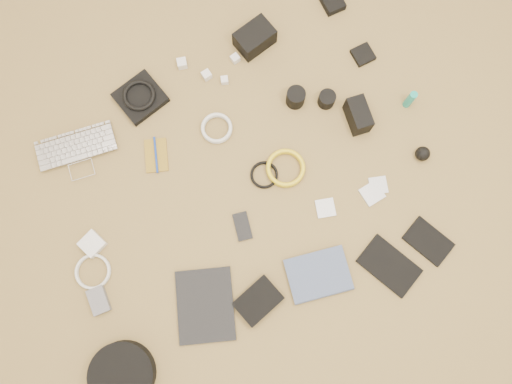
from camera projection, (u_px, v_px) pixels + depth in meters
name	position (u px, v px, depth m)	size (l,w,h in m)	color
laptop	(79.00, 157.00, 1.79)	(0.28, 0.20, 0.02)	#B8B7BC
headphone_pouch	(140.00, 98.00, 1.83)	(0.16, 0.15, 0.03)	black
headphones	(139.00, 95.00, 1.81)	(0.12, 0.12, 0.02)	black
charger_a	(182.00, 63.00, 1.85)	(0.03, 0.03, 0.03)	silver
charger_b	(207.00, 75.00, 1.85)	(0.03, 0.03, 0.03)	silver
charger_c	(235.00, 59.00, 1.86)	(0.03, 0.03, 0.03)	silver
charger_d	(225.00, 80.00, 1.84)	(0.03, 0.03, 0.02)	silver
dslr_camera	(255.00, 38.00, 1.85)	(0.14, 0.10, 0.08)	black
lens_pouch	(333.00, 2.00, 1.90)	(0.07, 0.08, 0.03)	black
notebook_olive	(156.00, 155.00, 1.80)	(0.08, 0.12, 0.01)	olive
pen_blue	(156.00, 155.00, 1.79)	(0.01, 0.01, 0.13)	#123196
cable_white_a	(217.00, 129.00, 1.81)	(0.11, 0.11, 0.01)	silver
lens_a	(296.00, 97.00, 1.80)	(0.07, 0.07, 0.07)	black
lens_b	(327.00, 99.00, 1.81)	(0.06, 0.06, 0.06)	black
card_reader	(363.00, 55.00, 1.87)	(0.07, 0.07, 0.02)	black
power_brick	(92.00, 244.00, 1.72)	(0.07, 0.07, 0.03)	silver
cable_white_b	(93.00, 272.00, 1.71)	(0.12, 0.12, 0.01)	silver
cable_black	(264.00, 175.00, 1.78)	(0.10, 0.10, 0.01)	black
cable_yellow	(285.00, 169.00, 1.78)	(0.14, 0.14, 0.02)	gold
flash	(358.00, 115.00, 1.78)	(0.06, 0.12, 0.09)	black
lens_cleaner	(410.00, 100.00, 1.79)	(0.03, 0.03, 0.10)	teal
battery_charger	(99.00, 300.00, 1.69)	(0.06, 0.09, 0.03)	slate
tablet	(205.00, 305.00, 1.69)	(0.19, 0.25, 0.01)	black
phone	(242.00, 226.00, 1.75)	(0.05, 0.10, 0.01)	black
filter_case_left	(325.00, 208.00, 1.76)	(0.07, 0.07, 0.01)	silver
filter_case_mid	(372.00, 193.00, 1.77)	(0.07, 0.07, 0.01)	silver
filter_case_right	(378.00, 185.00, 1.77)	(0.06, 0.06, 0.01)	silver
air_blower	(423.00, 154.00, 1.77)	(0.05, 0.05, 0.05)	black
headphone_case	(122.00, 375.00, 1.63)	(0.21, 0.21, 0.06)	black
drive_case	(258.00, 301.00, 1.68)	(0.15, 0.11, 0.04)	black
paperback	(325.00, 297.00, 1.69)	(0.16, 0.21, 0.02)	#414F6F
notebook_black_a	(389.00, 266.00, 1.72)	(0.12, 0.20, 0.01)	black
notebook_black_b	(428.00, 241.00, 1.73)	(0.10, 0.16, 0.01)	black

